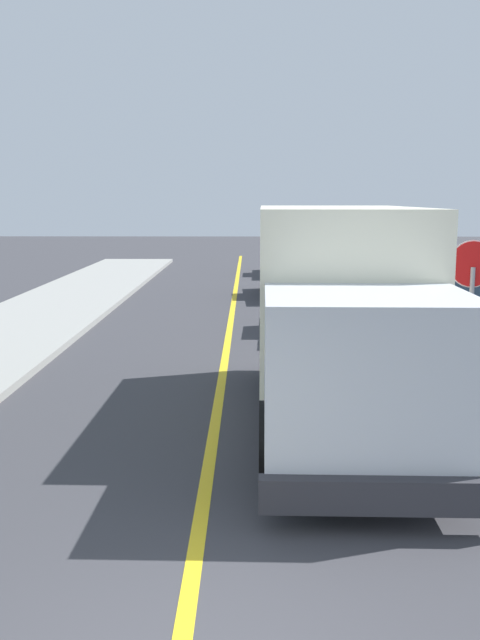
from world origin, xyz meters
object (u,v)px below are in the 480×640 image
(box_truck, at_px, (341,305))
(stop_sign, at_px, (472,288))
(parked_car_far, at_px, (291,257))
(parked_car_near, at_px, (326,300))
(parked_car_mid, at_px, (294,273))
(parked_van_across, at_px, (452,310))

(box_truck, bearing_deg, stop_sign, 30.78)
(parked_car_far, xyz_separation_m, stop_sign, (1.90, -19.77, 1.06))
(parked_car_near, distance_m, parked_car_mid, 6.63)
(box_truck, distance_m, parked_car_mid, 14.07)
(parked_car_near, distance_m, stop_sign, 6.35)
(box_truck, distance_m, parked_van_across, 6.75)
(parked_car_near, relative_size, parked_car_far, 1.01)
(parked_car_near, relative_size, stop_sign, 1.68)
(box_truck, xyz_separation_m, parked_car_mid, (0.18, 14.04, -0.97))
(parked_car_near, xyz_separation_m, stop_sign, (1.78, -6.00, 1.06))
(parked_car_near, xyz_separation_m, parked_van_across, (2.73, -1.63, 0.00))
(parked_car_near, distance_m, parked_car_far, 13.77)
(parked_car_near, bearing_deg, parked_car_far, 90.49)
(box_truck, height_order, parked_van_across, box_truck)
(parked_car_far, xyz_separation_m, parked_van_across, (2.85, -15.39, 0.00))
(box_truck, relative_size, stop_sign, 2.73)
(parked_car_mid, bearing_deg, stop_sign, -80.15)
(parked_car_mid, distance_m, parked_van_across, 8.83)
(parked_car_far, height_order, stop_sign, stop_sign)
(parked_van_across, distance_m, stop_sign, 4.60)
(parked_car_far, bearing_deg, parked_car_near, -89.51)
(stop_sign, bearing_deg, box_truck, -149.22)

